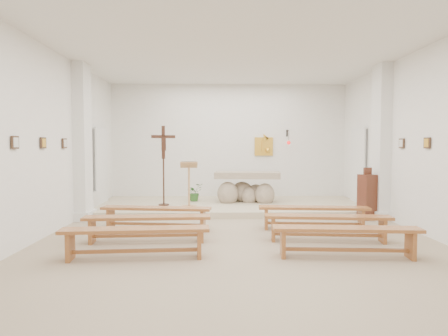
{
  "coord_description": "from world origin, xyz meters",
  "views": [
    {
      "loc": [
        -0.36,
        -7.0,
        1.66
      ],
      "look_at": [
        -0.21,
        1.6,
        1.19
      ],
      "focal_mm": 32.0,
      "sensor_mm": 36.0,
      "label": 1
    }
  ],
  "objects_px": {
    "bench_left_front": "(156,213)",
    "bench_right_third": "(346,235)",
    "bench_left_third": "(135,236)",
    "donation_pedestal": "(367,197)",
    "bench_right_second": "(327,222)",
    "bench_left_second": "(147,223)",
    "lectern": "(189,184)",
    "bench_right_front": "(313,212)",
    "altar": "(246,189)",
    "crucifix_stand": "(163,160)"
  },
  "relations": [
    {
      "from": "bench_left_front",
      "to": "bench_right_third",
      "type": "bearing_deg",
      "value": -25.62
    },
    {
      "from": "bench_left_third",
      "to": "donation_pedestal",
      "type": "bearing_deg",
      "value": 29.88
    },
    {
      "from": "bench_right_second",
      "to": "bench_left_second",
      "type": "bearing_deg",
      "value": -174.28
    },
    {
      "from": "lectern",
      "to": "bench_right_second",
      "type": "bearing_deg",
      "value": -52.8
    },
    {
      "from": "lectern",
      "to": "bench_right_front",
      "type": "distance_m",
      "value": 3.25
    },
    {
      "from": "lectern",
      "to": "bench_left_third",
      "type": "xyz_separation_m",
      "value": [
        -0.52,
        -3.93,
        -0.38
      ]
    },
    {
      "from": "lectern",
      "to": "bench_left_third",
      "type": "relative_size",
      "value": 0.53
    },
    {
      "from": "bench_right_second",
      "to": "bench_right_third",
      "type": "height_order",
      "value": "same"
    },
    {
      "from": "bench_left_third",
      "to": "bench_right_third",
      "type": "height_order",
      "value": "same"
    },
    {
      "from": "donation_pedestal",
      "to": "bench_right_second",
      "type": "xyz_separation_m",
      "value": [
        -1.48,
        -2.07,
        -0.18
      ]
    },
    {
      "from": "bench_left_third",
      "to": "bench_left_second",
      "type": "bearing_deg",
      "value": 86.13
    },
    {
      "from": "altar",
      "to": "crucifix_stand",
      "type": "distance_m",
      "value": 2.37
    },
    {
      "from": "bench_left_front",
      "to": "bench_right_second",
      "type": "height_order",
      "value": "same"
    },
    {
      "from": "altar",
      "to": "bench_left_front",
      "type": "height_order",
      "value": "altar"
    },
    {
      "from": "donation_pedestal",
      "to": "bench_left_front",
      "type": "distance_m",
      "value": 4.73
    },
    {
      "from": "lectern",
      "to": "bench_left_third",
      "type": "distance_m",
      "value": 3.98
    },
    {
      "from": "altar",
      "to": "lectern",
      "type": "height_order",
      "value": "lectern"
    },
    {
      "from": "altar",
      "to": "bench_right_front",
      "type": "distance_m",
      "value": 3.06
    },
    {
      "from": "donation_pedestal",
      "to": "bench_left_second",
      "type": "distance_m",
      "value": 5.05
    },
    {
      "from": "bench_right_second",
      "to": "bench_right_third",
      "type": "relative_size",
      "value": 1.0
    },
    {
      "from": "bench_left_third",
      "to": "crucifix_stand",
      "type": "bearing_deg",
      "value": 88.14
    },
    {
      "from": "crucifix_stand",
      "to": "bench_right_front",
      "type": "xyz_separation_m",
      "value": [
        3.28,
        -2.28,
        -0.97
      ]
    },
    {
      "from": "bench_right_third",
      "to": "bench_left_front",
      "type": "bearing_deg",
      "value": 151.42
    },
    {
      "from": "crucifix_stand",
      "to": "bench_left_third",
      "type": "bearing_deg",
      "value": -108.58
    },
    {
      "from": "bench_right_second",
      "to": "bench_left_third",
      "type": "relative_size",
      "value": 1.0
    },
    {
      "from": "altar",
      "to": "bench_left_front",
      "type": "relative_size",
      "value": 0.82
    },
    {
      "from": "lectern",
      "to": "bench_left_front",
      "type": "height_order",
      "value": "lectern"
    },
    {
      "from": "altar",
      "to": "lectern",
      "type": "distance_m",
      "value": 1.77
    },
    {
      "from": "crucifix_stand",
      "to": "lectern",
      "type": "bearing_deg",
      "value": -49.8
    },
    {
      "from": "donation_pedestal",
      "to": "bench_right_second",
      "type": "relative_size",
      "value": 0.54
    },
    {
      "from": "bench_left_front",
      "to": "bench_left_second",
      "type": "bearing_deg",
      "value": -82.77
    },
    {
      "from": "lectern",
      "to": "crucifix_stand",
      "type": "bearing_deg",
      "value": 146.21
    },
    {
      "from": "altar",
      "to": "donation_pedestal",
      "type": "xyz_separation_m",
      "value": [
        2.6,
        -1.78,
        0.03
      ]
    },
    {
      "from": "bench_left_front",
      "to": "bench_right_second",
      "type": "distance_m",
      "value": 3.28
    },
    {
      "from": "bench_right_second",
      "to": "donation_pedestal",
      "type": "bearing_deg",
      "value": 60.17
    },
    {
      "from": "bench_left_third",
      "to": "bench_right_second",
      "type": "bearing_deg",
      "value": 14.03
    },
    {
      "from": "bench_right_front",
      "to": "bench_left_front",
      "type": "bearing_deg",
      "value": -175.35
    },
    {
      "from": "bench_right_front",
      "to": "crucifix_stand",
      "type": "bearing_deg",
      "value": 149.79
    },
    {
      "from": "bench_right_front",
      "to": "bench_left_second",
      "type": "bearing_deg",
      "value": -157.46
    },
    {
      "from": "bench_right_front",
      "to": "bench_right_third",
      "type": "bearing_deg",
      "value": -85.35
    },
    {
      "from": "crucifix_stand",
      "to": "bench_left_second",
      "type": "distance_m",
      "value": 3.44
    },
    {
      "from": "lectern",
      "to": "bench_right_third",
      "type": "height_order",
      "value": "lectern"
    },
    {
      "from": "bench_right_third",
      "to": "donation_pedestal",
      "type": "bearing_deg",
      "value": 68.63
    },
    {
      "from": "bench_right_third",
      "to": "crucifix_stand",
      "type": "bearing_deg",
      "value": 131.57
    },
    {
      "from": "lectern",
      "to": "bench_right_second",
      "type": "relative_size",
      "value": 0.53
    },
    {
      "from": "crucifix_stand",
      "to": "bench_left_second",
      "type": "relative_size",
      "value": 0.93
    },
    {
      "from": "bench_right_second",
      "to": "bench_left_third",
      "type": "distance_m",
      "value": 3.28
    },
    {
      "from": "bench_left_third",
      "to": "bench_left_front",
      "type": "bearing_deg",
      "value": 86.13
    },
    {
      "from": "donation_pedestal",
      "to": "altar",
      "type": "bearing_deg",
      "value": 125.43
    },
    {
      "from": "altar",
      "to": "bench_left_third",
      "type": "distance_m",
      "value": 5.26
    }
  ]
}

